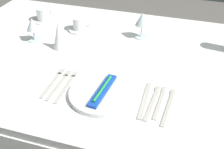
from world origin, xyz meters
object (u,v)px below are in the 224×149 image
(dinner_plate, at_px, (103,94))
(coffee_cup_left, at_px, (44,14))
(toothbrush_package, at_px, (103,90))
(spoon_dessert, at_px, (161,98))
(wine_glass_left, at_px, (33,26))
(spoon_tea, at_px, (170,102))
(dinner_knife, at_px, (145,101))
(fork_inner, at_px, (60,83))
(spoon_soup, at_px, (154,98))
(coffee_cup_right, at_px, (80,23))
(wine_glass_centre, at_px, (142,21))
(napkin_folded, at_px, (59,35))
(fork_salad, at_px, (54,81))
(fork_outer, at_px, (68,85))

(dinner_plate, bearing_deg, coffee_cup_left, 134.61)
(toothbrush_package, relative_size, spoon_dessert, 1.02)
(spoon_dessert, height_order, wine_glass_left, wine_glass_left)
(coffee_cup_left, bearing_deg, spoon_tea, -32.98)
(toothbrush_package, bearing_deg, dinner_knife, 5.03)
(dinner_plate, bearing_deg, fork_inner, 174.76)
(spoon_soup, distance_m, coffee_cup_right, 0.69)
(wine_glass_centre, relative_size, napkin_folded, 0.97)
(fork_salad, xyz_separation_m, spoon_tea, (0.48, 0.01, 0.00))
(fork_outer, distance_m, coffee_cup_right, 0.51)
(toothbrush_package, relative_size, wine_glass_centre, 1.53)
(dinner_plate, distance_m, dinner_knife, 0.16)
(fork_outer, xyz_separation_m, coffee_cup_right, (-0.15, 0.49, 0.04))
(dinner_knife, xyz_separation_m, spoon_tea, (0.09, 0.02, 0.00))
(napkin_folded, bearing_deg, toothbrush_package, -42.06)
(coffee_cup_right, xyz_separation_m, wine_glass_left, (-0.18, -0.18, 0.04))
(dinner_knife, relative_size, coffee_cup_right, 2.38)
(coffee_cup_right, distance_m, wine_glass_centre, 0.34)
(fork_inner, distance_m, spoon_dessert, 0.42)
(fork_inner, height_order, spoon_tea, spoon_tea)
(fork_inner, bearing_deg, spoon_dessert, 4.48)
(fork_outer, xyz_separation_m, spoon_soup, (0.35, 0.02, 0.00))
(spoon_soup, distance_m, wine_glass_left, 0.74)
(fork_outer, bearing_deg, fork_salad, 174.34)
(toothbrush_package, xyz_separation_m, wine_glass_left, (-0.48, 0.32, 0.06))
(fork_outer, xyz_separation_m, spoon_tea, (0.42, 0.02, 0.00))
(fork_salad, xyz_separation_m, coffee_cup_right, (-0.08, 0.48, 0.04))
(fork_outer, relative_size, napkin_folded, 1.57)
(fork_salad, bearing_deg, spoon_soup, 2.08)
(fork_inner, xyz_separation_m, spoon_soup, (0.39, 0.02, 0.00))
(coffee_cup_left, bearing_deg, coffee_cup_right, -12.38)
(fork_outer, relative_size, fork_inner, 1.05)
(fork_salad, distance_m, dinner_knife, 0.39)
(dinner_knife, relative_size, napkin_folded, 1.60)
(coffee_cup_left, xyz_separation_m, wine_glass_centre, (0.59, -0.03, 0.05))
(spoon_dessert, relative_size, wine_glass_centre, 1.50)
(spoon_dessert, bearing_deg, dinner_knife, -148.39)
(toothbrush_package, relative_size, spoon_soup, 0.97)
(dinner_plate, height_order, coffee_cup_right, coffee_cup_right)
(dinner_plate, bearing_deg, coffee_cup_right, 121.15)
(fork_inner, bearing_deg, fork_outer, -0.74)
(spoon_dessert, bearing_deg, fork_salad, -176.61)
(spoon_soup, bearing_deg, dinner_plate, -168.75)
(coffee_cup_left, bearing_deg, spoon_dessert, -33.36)
(spoon_soup, relative_size, wine_glass_centre, 1.57)
(fork_inner, height_order, spoon_dessert, spoon_dessert)
(napkin_folded, bearing_deg, wine_glass_left, 168.31)
(fork_salad, relative_size, wine_glass_left, 1.72)
(toothbrush_package, height_order, spoon_soup, toothbrush_package)
(dinner_plate, xyz_separation_m, wine_glass_centre, (0.03, 0.52, 0.09))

